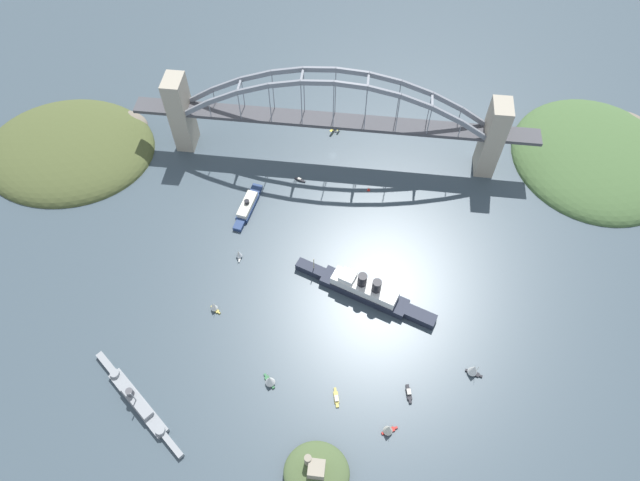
% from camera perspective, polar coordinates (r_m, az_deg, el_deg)
% --- Properties ---
extents(ground_plane, '(1400.00, 1400.00, 0.00)m').
position_cam_1_polar(ground_plane, '(401.09, 1.32, 8.74)').
color(ground_plane, '#3D4C56').
extents(harbor_arch_bridge, '(269.75, 18.41, 70.72)m').
position_cam_1_polar(harbor_arch_bridge, '(378.79, 1.42, 11.99)').
color(harbor_arch_bridge, '#ADA38E').
rests_on(harbor_arch_bridge, ground).
extents(headland_west_shore, '(115.26, 120.25, 27.52)m').
position_cam_1_polar(headland_west_shore, '(444.53, 26.30, 7.63)').
color(headland_west_shore, '#476638').
rests_on(headland_west_shore, ground).
extents(headland_east_shore, '(121.55, 104.09, 27.86)m').
position_cam_1_polar(headland_east_shore, '(441.45, -23.95, 8.46)').
color(headland_east_shore, '#4C562D').
rests_on(headland_east_shore, ground).
extents(ocean_liner, '(86.16, 37.72, 19.79)m').
position_cam_1_polar(ocean_liner, '(330.36, 4.60, -5.06)').
color(ocean_liner, '#1E2333').
rests_on(ocean_liner, ground).
extents(naval_cruiser, '(61.48, 50.80, 16.01)m').
position_cam_1_polar(naval_cruiser, '(320.33, -18.17, -15.33)').
color(naval_cruiser, gray).
rests_on(naval_cruiser, ground).
extents(harbor_ferry_steamer, '(13.02, 39.44, 8.31)m').
position_cam_1_polar(harbor_ferry_steamer, '(370.91, -7.40, 3.54)').
color(harbor_ferry_steamer, navy).
rests_on(harbor_ferry_steamer, ground).
extents(fort_island_mid_harbor, '(32.51, 30.59, 17.83)m').
position_cam_1_polar(fort_island_mid_harbor, '(293.60, -0.37, -22.61)').
color(fort_island_mid_harbor, '#4C6038').
rests_on(fort_island_mid_harbor, ground).
extents(seaplane_taxiing_near_bridge, '(7.63, 11.62, 4.96)m').
position_cam_1_polar(seaplane_taxiing_near_bridge, '(416.90, 1.53, 11.42)').
color(seaplane_taxiing_near_bridge, '#B7B7B2').
rests_on(seaplane_taxiing_near_bridge, ground).
extents(small_boat_0, '(3.92, 10.80, 1.89)m').
position_cam_1_polar(small_boat_0, '(308.16, 1.68, -15.77)').
color(small_boat_0, gold).
rests_on(small_boat_0, ground).
extents(small_boat_1, '(8.18, 8.76, 9.79)m').
position_cam_1_polar(small_boat_1, '(308.33, -5.16, -14.01)').
color(small_boat_1, '#2D6B3D').
rests_on(small_boat_1, ground).
extents(small_boat_2, '(7.58, 3.72, 2.02)m').
position_cam_1_polar(small_boat_2, '(384.71, -2.07, 6.21)').
color(small_boat_2, black).
rests_on(small_boat_2, ground).
extents(small_boat_3, '(6.91, 5.80, 8.54)m').
position_cam_1_polar(small_boat_3, '(331.63, -10.80, -6.62)').
color(small_boat_3, gold).
rests_on(small_boat_3, ground).
extents(small_boat_4, '(9.40, 6.57, 10.73)m').
position_cam_1_polar(small_boat_4, '(319.75, 15.42, -12.58)').
color(small_boat_4, black).
rests_on(small_boat_4, ground).
extents(small_boat_5, '(4.37, 6.99, 7.56)m').
position_cam_1_polar(small_boat_5, '(348.29, -8.29, -1.36)').
color(small_boat_5, silver).
rests_on(small_boat_5, ground).
extents(small_boat_6, '(3.76, 10.41, 2.56)m').
position_cam_1_polar(small_boat_6, '(312.19, 9.05, -15.16)').
color(small_boat_6, black).
rests_on(small_boat_6, ground).
extents(small_boat_7, '(8.50, 6.66, 10.51)m').
position_cam_1_polar(small_boat_7, '(300.91, 7.02, -18.54)').
color(small_boat_7, '#B2231E').
rests_on(small_boat_7, ground).
extents(channel_marker_buoy, '(2.20, 2.20, 2.75)m').
position_cam_1_polar(channel_marker_buoy, '(380.10, 5.00, 5.26)').
color(channel_marker_buoy, red).
rests_on(channel_marker_buoy, ground).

